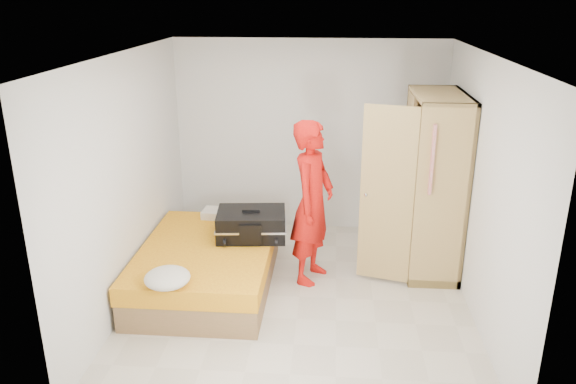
# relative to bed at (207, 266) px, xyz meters

# --- Properties ---
(room) EXTENTS (4.00, 4.02, 2.60)m
(room) POSITION_rel_bed_xyz_m (1.05, -0.15, 1.05)
(room) COLOR beige
(room) RESTS_ON ground
(bed) EXTENTS (1.42, 2.02, 0.50)m
(bed) POSITION_rel_bed_xyz_m (0.00, 0.00, 0.00)
(bed) COLOR #916541
(bed) RESTS_ON ground
(wardrobe) EXTENTS (1.16, 1.20, 2.10)m
(wardrobe) POSITION_rel_bed_xyz_m (2.50, 0.72, 0.75)
(wardrobe) COLOR tan
(wardrobe) RESTS_ON ground
(person) EXTENTS (0.64, 0.79, 1.87)m
(person) POSITION_rel_bed_xyz_m (1.16, 0.31, 0.68)
(person) COLOR red
(person) RESTS_ON ground
(suitcase) EXTENTS (0.84, 0.66, 0.34)m
(suitcase) POSITION_rel_bed_xyz_m (0.47, 0.30, 0.40)
(suitcase) COLOR black
(suitcase) RESTS_ON bed
(round_cushion) EXTENTS (0.44, 0.44, 0.17)m
(round_cushion) POSITION_rel_bed_xyz_m (-0.17, -0.90, 0.33)
(round_cushion) COLOR beige
(round_cushion) RESTS_ON bed
(pillow) EXTENTS (0.54, 0.31, 0.10)m
(pillow) POSITION_rel_bed_xyz_m (0.04, 0.85, 0.30)
(pillow) COLOR beige
(pillow) RESTS_ON bed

